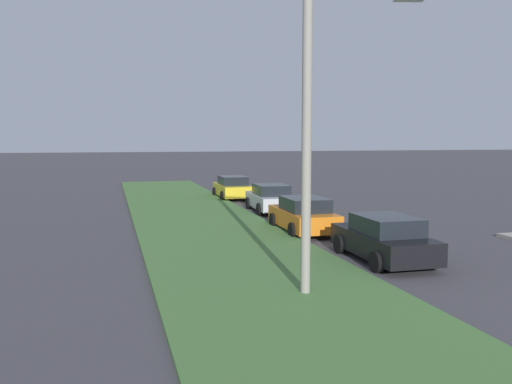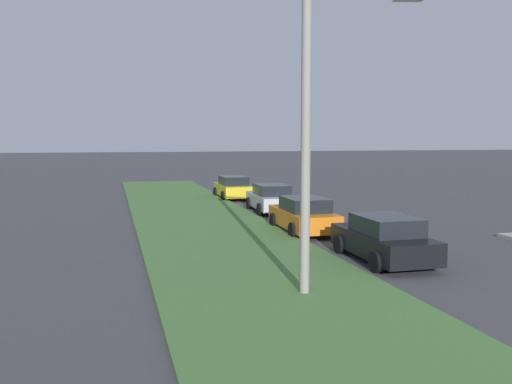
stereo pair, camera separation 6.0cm
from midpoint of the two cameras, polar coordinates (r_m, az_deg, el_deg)
grass_median at (r=18.44m, az=-2.74°, el=-6.26°), size 60.00×6.00×0.12m
parked_car_black at (r=17.46m, az=13.43°, el=-4.90°), size 4.33×2.08×1.47m
parked_car_orange at (r=22.25m, az=5.03°, el=-2.49°), size 4.33×2.08×1.47m
parked_car_silver at (r=28.40m, az=1.49°, el=-0.68°), size 4.38×2.17×1.47m
parked_car_yellow at (r=34.59m, az=-2.59°, el=0.47°), size 4.32×2.06×1.47m
streetlight at (r=12.92m, az=6.90°, el=7.90°), size 0.94×2.84×7.50m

